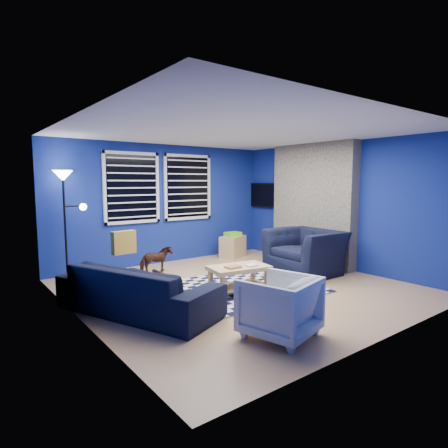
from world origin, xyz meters
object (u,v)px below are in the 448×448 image
at_px(floor_lamp, 65,191).
at_px(coffee_table, 239,274).
at_px(rocking_horse, 156,260).
at_px(sofa, 138,289).
at_px(tv, 266,195).
at_px(armchair_big, 305,252).
at_px(armchair_bent, 279,306).
at_px(cabinet, 233,246).

bearing_deg(floor_lamp, coffee_table, -52.17).
relative_size(rocking_horse, coffee_table, 0.58).
bearing_deg(rocking_horse, sofa, 152.10).
distance_m(sofa, coffee_table, 1.60).
bearing_deg(rocking_horse, floor_lamp, 68.60).
bearing_deg(floor_lamp, tv, -2.30).
distance_m(tv, coffee_table, 3.64).
bearing_deg(sofa, armchair_big, -111.08).
relative_size(sofa, armchair_big, 1.75).
bearing_deg(rocking_horse, coffee_table, -156.80).
height_order(tv, sofa, tv).
bearing_deg(floor_lamp, rocking_horse, -27.38).
bearing_deg(sofa, floor_lamp, -15.77).
bearing_deg(coffee_table, armchair_bent, -113.58).
bearing_deg(tv, cabinet, 177.65).
height_order(armchair_bent, cabinet, armchair_bent).
bearing_deg(rocking_horse, armchair_bent, -176.27).
xyz_separation_m(armchair_big, floor_lamp, (-3.71, 2.15, 1.16)).
relative_size(tv, rocking_horse, 1.75).
height_order(armchair_bent, rocking_horse, armchair_bent).
bearing_deg(tv, armchair_bent, -131.57).
distance_m(sofa, armchair_bent, 1.90).
bearing_deg(tv, rocking_horse, -170.88).
relative_size(coffee_table, floor_lamp, 0.52).
relative_size(tv, floor_lamp, 0.52).
xyz_separation_m(tv, sofa, (-4.25, -2.08, -1.08)).
xyz_separation_m(armchair_bent, coffee_table, (0.66, 1.51, -0.03)).
bearing_deg(armchair_big, floor_lamp, -118.68).
xyz_separation_m(armchair_big, cabinet, (-0.14, 2.01, -0.15)).
distance_m(tv, cabinet, 1.50).
height_order(tv, cabinet, tv).
bearing_deg(tv, coffee_table, -140.01).
relative_size(tv, coffee_table, 1.01).
relative_size(tv, sofa, 0.45).
xyz_separation_m(armchair_bent, rocking_horse, (0.13, 3.23, -0.03)).
bearing_deg(armchair_big, rocking_horse, -120.17).
distance_m(coffee_table, cabinet, 2.83).
bearing_deg(armchair_big, tv, 158.64).
bearing_deg(cabinet, sofa, -168.24).
height_order(sofa, floor_lamp, floor_lamp).
height_order(armchair_big, armchair_bent, armchair_big).
bearing_deg(floor_lamp, armchair_big, -30.12).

